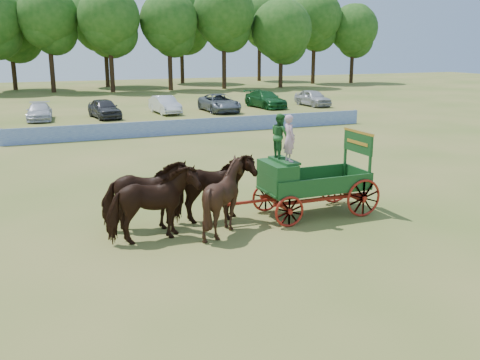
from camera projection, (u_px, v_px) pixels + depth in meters
The scene contains 9 objects.
ground at pixel (362, 197), 21.84m from camera, with size 160.00×160.00×0.00m, color olive.
horse_lead_left at pixel (153, 205), 16.67m from camera, with size 1.30×2.85×2.41m, color black.
horse_lead_right at pixel (145, 196), 17.66m from camera, with size 1.30×2.85×2.41m, color black.
horse_wheel_left at pixel (225, 197), 17.55m from camera, with size 1.95×2.19×2.41m, color black.
horse_wheel_right at pixel (213, 189), 18.54m from camera, with size 1.30×2.85×2.41m, color black.
farm_dray at pixel (296, 172), 19.05m from camera, with size 6.00×2.00×3.77m.
sponsor_banner at pixel (201, 126), 37.49m from camera, with size 26.00×0.08×1.05m, color #1D3DA1.
parked_cars at pixel (131, 107), 46.86m from camera, with size 43.32×7.27×1.64m.
treeline at pixel (79, 18), 71.88m from camera, with size 89.53×23.22×15.25m.
Camera 1 is at (-12.59, -17.53, 6.06)m, focal length 40.00 mm.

